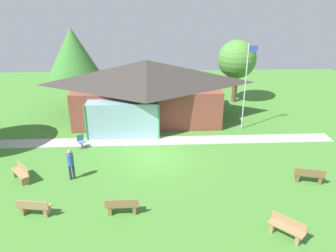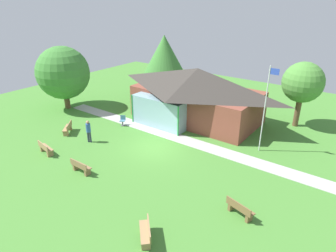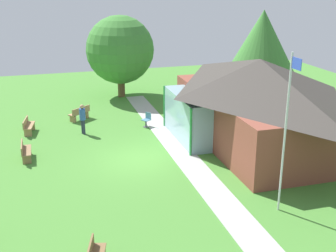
# 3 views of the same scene
# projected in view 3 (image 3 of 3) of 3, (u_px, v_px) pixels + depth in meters

# --- Properties ---
(ground_plane) EXTENTS (44.00, 44.00, 0.00)m
(ground_plane) POSITION_uv_depth(u_px,v_px,m) (141.00, 160.00, 21.29)
(ground_plane) COLOR #478433
(pavilion) EXTENTS (11.64, 7.31, 4.55)m
(pavilion) POSITION_uv_depth(u_px,v_px,m) (254.00, 100.00, 22.84)
(pavilion) COLOR brown
(pavilion) RESTS_ON ground_plane
(footpath) EXTENTS (23.52, 1.34, 0.03)m
(footpath) POSITION_uv_depth(u_px,v_px,m) (183.00, 155.00, 21.87)
(footpath) COLOR #ADADA8
(footpath) RESTS_ON ground_plane
(flagpole) EXTENTS (0.64, 0.08, 6.08)m
(flagpole) POSITION_uv_depth(u_px,v_px,m) (286.00, 128.00, 15.65)
(flagpole) COLOR silver
(flagpole) RESTS_ON ground_plane
(bench_front_left) EXTENTS (1.55, 0.66, 0.84)m
(bench_front_left) POSITION_uv_depth(u_px,v_px,m) (28.00, 126.00, 24.86)
(bench_front_left) COLOR #9E7A51
(bench_front_left) RESTS_ON ground_plane
(bench_mid_left) EXTENTS (1.30, 1.43, 0.84)m
(bench_mid_left) POSITION_uv_depth(u_px,v_px,m) (80.00, 114.00, 27.16)
(bench_mid_left) COLOR #9E7A51
(bench_mid_left) RESTS_ON ground_plane
(bench_front_center) EXTENTS (1.50, 0.45, 0.84)m
(bench_front_center) POSITION_uv_depth(u_px,v_px,m) (25.00, 152.00, 21.27)
(bench_front_center) COLOR olive
(bench_front_center) RESTS_ON ground_plane
(patio_chair_west) EXTENTS (0.60, 0.60, 0.86)m
(patio_chair_west) POSITION_uv_depth(u_px,v_px,m) (147.00, 120.00, 25.92)
(patio_chair_west) COLOR teal
(patio_chair_west) RESTS_ON ground_plane
(visitor_strolling_lawn) EXTENTS (0.34, 0.34, 1.74)m
(visitor_strolling_lawn) POSITION_uv_depth(u_px,v_px,m) (83.00, 117.00, 24.52)
(visitor_strolling_lawn) COLOR #2D3347
(visitor_strolling_lawn) RESTS_ON ground_plane
(tree_west_hedge) EXTENTS (4.94, 4.94, 5.97)m
(tree_west_hedge) POSITION_uv_depth(u_px,v_px,m) (120.00, 50.00, 31.55)
(tree_west_hedge) COLOR brown
(tree_west_hedge) RESTS_ON ground_plane
(tree_behind_pavilion_left) EXTENTS (4.41, 4.41, 6.53)m
(tree_behind_pavilion_left) POSITION_uv_depth(u_px,v_px,m) (262.00, 41.00, 28.44)
(tree_behind_pavilion_left) COLOR brown
(tree_behind_pavilion_left) RESTS_ON ground_plane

